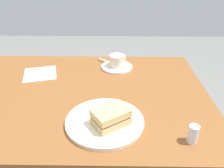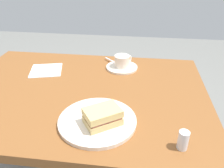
# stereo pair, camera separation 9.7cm
# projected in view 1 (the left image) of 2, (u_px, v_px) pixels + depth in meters

# --- Properties ---
(dining_table) EXTENTS (1.09, 0.78, 0.71)m
(dining_table) POSITION_uv_depth(u_px,v_px,m) (81.00, 119.00, 1.05)
(dining_table) COLOR brown
(dining_table) RESTS_ON ground_plane
(sandwich_plate) EXTENTS (0.27, 0.27, 0.01)m
(sandwich_plate) POSITION_uv_depth(u_px,v_px,m) (105.00, 122.00, 0.79)
(sandwich_plate) COLOR silver
(sandwich_plate) RESTS_ON dining_table
(sandwich_front) EXTENTS (0.14, 0.13, 0.06)m
(sandwich_front) POSITION_uv_depth(u_px,v_px,m) (111.00, 117.00, 0.76)
(sandwich_front) COLOR tan
(sandwich_front) RESTS_ON sandwich_plate
(coffee_saucer) EXTENTS (0.16, 0.16, 0.01)m
(coffee_saucer) POSITION_uv_depth(u_px,v_px,m) (117.00, 67.00, 1.18)
(coffee_saucer) COLOR silver
(coffee_saucer) RESTS_ON dining_table
(coffee_cup) EXTENTS (0.09, 0.09, 0.06)m
(coffee_cup) POSITION_uv_depth(u_px,v_px,m) (117.00, 60.00, 1.16)
(coffee_cup) COLOR silver
(coffee_cup) RESTS_ON coffee_saucer
(spoon) EXTENTS (0.08, 0.08, 0.01)m
(spoon) POSITION_uv_depth(u_px,v_px,m) (107.00, 62.00, 1.22)
(spoon) COLOR silver
(spoon) RESTS_ON coffee_saucer
(napkin) EXTENTS (0.18, 0.18, 0.00)m
(napkin) POSITION_uv_depth(u_px,v_px,m) (40.00, 74.00, 1.12)
(napkin) COLOR white
(napkin) RESTS_ON dining_table
(salt_shaker) EXTENTS (0.03, 0.03, 0.06)m
(salt_shaker) POSITION_uv_depth(u_px,v_px,m) (193.00, 134.00, 0.70)
(salt_shaker) COLOR silver
(salt_shaker) RESTS_ON dining_table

